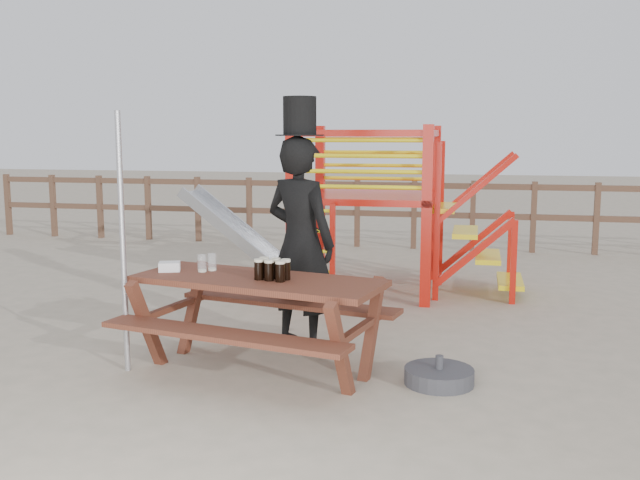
# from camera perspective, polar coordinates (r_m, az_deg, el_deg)

# --- Properties ---
(ground) EXTENTS (60.00, 60.00, 0.00)m
(ground) POSITION_cam_1_polar(r_m,az_deg,el_deg) (5.94, -3.48, -11.16)
(ground) COLOR tan
(ground) RESTS_ON ground
(back_fence) EXTENTS (15.09, 0.09, 1.20)m
(back_fence) POSITION_cam_1_polar(r_m,az_deg,el_deg) (12.54, 5.26, 2.73)
(back_fence) COLOR brown
(back_fence) RESTS_ON ground
(playground_fort) EXTENTS (4.71, 1.84, 2.10)m
(playground_fort) POSITION_cam_1_polar(r_m,az_deg,el_deg) (9.12, 3.37, 2.69)
(playground_fort) COLOR red
(playground_fort) RESTS_ON ground
(picnic_table) EXTENTS (2.34, 1.84, 0.81)m
(picnic_table) POSITION_cam_1_polar(r_m,az_deg,el_deg) (6.02, -4.97, -5.82)
(picnic_table) COLOR brown
(picnic_table) RESTS_ON ground
(man_with_hat) EXTENTS (0.85, 0.71, 2.33)m
(man_with_hat) POSITION_cam_1_polar(r_m,az_deg,el_deg) (6.63, -1.59, 0.24)
(man_with_hat) COLOR black
(man_with_hat) RESTS_ON ground
(metal_pole) EXTENTS (0.05, 0.05, 2.18)m
(metal_pole) POSITION_cam_1_polar(r_m,az_deg,el_deg) (6.13, -15.50, -0.30)
(metal_pole) COLOR #B2B2B7
(metal_pole) RESTS_ON ground
(parasol_base) EXTENTS (0.56, 0.56, 0.24)m
(parasol_base) POSITION_cam_1_polar(r_m,az_deg,el_deg) (5.91, 9.50, -10.69)
(parasol_base) COLOR #36363B
(parasol_base) RESTS_ON ground
(paper_bag) EXTENTS (0.22, 0.19, 0.08)m
(paper_bag) POSITION_cam_1_polar(r_m,az_deg,el_deg) (6.35, -11.94, -2.09)
(paper_bag) COLOR white
(paper_bag) RESTS_ON picnic_table
(stout_pints) EXTENTS (0.30, 0.22, 0.17)m
(stout_pints) POSITION_cam_1_polar(r_m,az_deg,el_deg) (5.86, -3.84, -2.36)
(stout_pints) COLOR black
(stout_pints) RESTS_ON picnic_table
(empty_glasses) EXTENTS (0.14, 0.15, 0.15)m
(empty_glasses) POSITION_cam_1_polar(r_m,az_deg,el_deg) (6.28, -9.03, -1.86)
(empty_glasses) COLOR silver
(empty_glasses) RESTS_ON picnic_table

